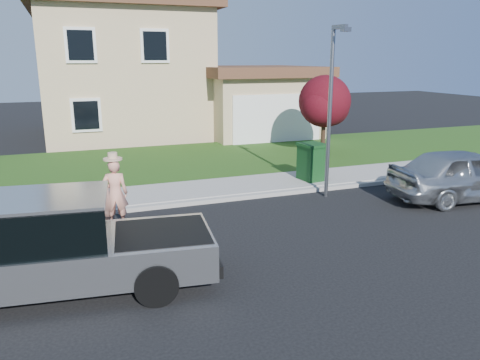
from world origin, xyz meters
The scene contains 11 objects.
ground centered at (0.00, 0.00, 0.00)m, with size 80.00×80.00×0.00m, color black.
curb centered at (1.00, 2.90, 0.06)m, with size 40.00×0.20×0.12m, color gray.
sidewalk centered at (1.00, 4.00, 0.07)m, with size 40.00×2.00×0.15m, color gray.
lawn centered at (1.00, 8.50, 0.05)m, with size 40.00×7.00×0.10m, color #1D4413.
house centered at (1.31, 16.38, 3.17)m, with size 14.00×11.30×6.85m.
pickup_truck centered at (-3.38, -1.28, 0.83)m, with size 5.62×2.47×1.79m.
woman centered at (-2.10, 1.85, 0.88)m, with size 0.69×0.52×1.87m.
sedan centered at (7.73, 0.58, 0.77)m, with size 1.82×4.52×1.54m, color #ABAEB2.
ornamental_tree centered at (7.15, 7.70, 2.21)m, with size 2.40×2.17×3.30m.
trash_bin centered at (4.39, 3.74, 0.76)m, with size 0.85×0.94×1.21m.
street_lamp centered at (4.11, 2.25, 2.82)m, with size 0.28×0.65×4.94m.
Camera 1 is at (-3.08, -9.51, 4.05)m, focal length 35.00 mm.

